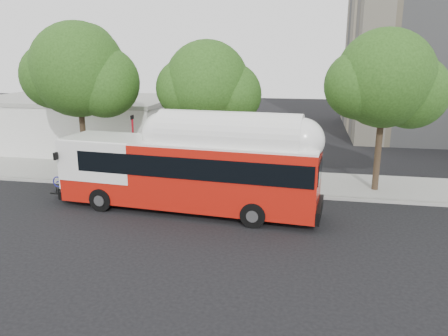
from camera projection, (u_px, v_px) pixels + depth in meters
name	position (u px, v px, depth m)	size (l,w,h in m)	color
ground	(200.00, 216.00, 21.55)	(120.00, 120.00, 0.00)	black
sidewalk	(225.00, 179.00, 27.70)	(60.00, 5.00, 0.15)	gray
curb_strip	(217.00, 191.00, 25.23)	(60.00, 0.30, 0.15)	gray
red_curb_segment	(167.00, 188.00, 25.79)	(10.00, 0.32, 0.16)	maroon
street_tree_left	(86.00, 73.00, 26.72)	(6.67, 5.80, 9.74)	#2D2116
street_tree_mid	(214.00, 86.00, 25.91)	(5.75, 5.00, 8.62)	#2D2116
street_tree_right	(393.00, 83.00, 23.79)	(6.21, 5.40, 9.18)	#2D2116
low_commercial_bldg	(79.00, 122.00, 36.88)	(16.20, 10.20, 4.25)	silver
transit_bus	(189.00, 174.00, 21.87)	(14.17, 3.97, 4.14)	#B4160C
signal_pole	(134.00, 150.00, 26.18)	(0.12, 0.40, 4.28)	#AE1220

